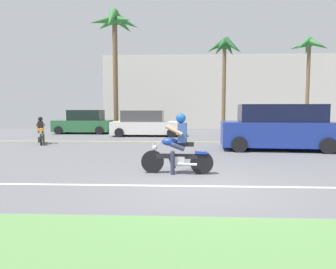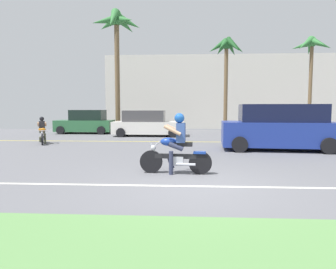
{
  "view_description": "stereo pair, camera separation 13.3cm",
  "coord_description": "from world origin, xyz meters",
  "px_view_note": "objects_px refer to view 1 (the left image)",
  "views": [
    {
      "loc": [
        -0.41,
        -6.8,
        1.76
      ],
      "look_at": [
        -0.92,
        4.42,
        0.78
      ],
      "focal_mm": 32.05,
      "sensor_mm": 36.0,
      "label": 1
    },
    {
      "loc": [
        -0.28,
        -6.79,
        1.76
      ],
      "look_at": [
        -0.92,
        4.42,
        0.78
      ],
      "focal_mm": 32.05,
      "sensor_mm": 36.0,
      "label": 2
    }
  ],
  "objects_px": {
    "suv_nearby": "(278,128)",
    "parked_car_1": "(146,124)",
    "motorcyclist": "(178,148)",
    "parked_car_0": "(84,123)",
    "motorcyclist_distant": "(41,132)",
    "palm_tree_1": "(115,29)",
    "palm_tree_2": "(309,52)",
    "palm_tree_0": "(225,53)"
  },
  "relations": [
    {
      "from": "suv_nearby",
      "to": "parked_car_1",
      "type": "distance_m",
      "value": 8.84
    },
    {
      "from": "motorcyclist",
      "to": "suv_nearby",
      "type": "xyz_separation_m",
      "value": [
        4.21,
        4.87,
        0.25
      ]
    },
    {
      "from": "parked_car_1",
      "to": "motorcyclist",
      "type": "bearing_deg",
      "value": -78.78
    },
    {
      "from": "parked_car_0",
      "to": "motorcyclist_distant",
      "type": "relative_size",
      "value": 2.61
    },
    {
      "from": "palm_tree_1",
      "to": "palm_tree_2",
      "type": "xyz_separation_m",
      "value": [
        14.07,
        1.17,
        -1.46
      ]
    },
    {
      "from": "suv_nearby",
      "to": "parked_car_1",
      "type": "relative_size",
      "value": 1.11
    },
    {
      "from": "parked_car_0",
      "to": "suv_nearby",
      "type": "bearing_deg",
      "value": -35.64
    },
    {
      "from": "parked_car_0",
      "to": "palm_tree_2",
      "type": "distance_m",
      "value": 17.11
    },
    {
      "from": "parked_car_1",
      "to": "palm_tree_0",
      "type": "xyz_separation_m",
      "value": [
        5.38,
        3.18,
        4.96
      ]
    },
    {
      "from": "palm_tree_1",
      "to": "suv_nearby",
      "type": "bearing_deg",
      "value": -45.03
    },
    {
      "from": "palm_tree_0",
      "to": "motorcyclist",
      "type": "bearing_deg",
      "value": -102.73
    },
    {
      "from": "motorcyclist",
      "to": "parked_car_1",
      "type": "xyz_separation_m",
      "value": [
        -2.18,
        10.98,
        0.07
      ]
    },
    {
      "from": "parked_car_0",
      "to": "palm_tree_0",
      "type": "distance_m",
      "value": 11.2
    },
    {
      "from": "palm_tree_1",
      "to": "motorcyclist_distant",
      "type": "bearing_deg",
      "value": -106.78
    },
    {
      "from": "parked_car_1",
      "to": "palm_tree_0",
      "type": "bearing_deg",
      "value": 30.6
    },
    {
      "from": "parked_car_0",
      "to": "parked_car_1",
      "type": "xyz_separation_m",
      "value": [
        4.56,
        -1.74,
        -0.01
      ]
    },
    {
      "from": "suv_nearby",
      "to": "palm_tree_1",
      "type": "height_order",
      "value": "palm_tree_1"
    },
    {
      "from": "motorcyclist",
      "to": "parked_car_1",
      "type": "distance_m",
      "value": 11.2
    },
    {
      "from": "palm_tree_2",
      "to": "suv_nearby",
      "type": "bearing_deg",
      "value": -117.45
    },
    {
      "from": "palm_tree_2",
      "to": "motorcyclist_distant",
      "type": "relative_size",
      "value": 4.74
    },
    {
      "from": "parked_car_1",
      "to": "suv_nearby",
      "type": "bearing_deg",
      "value": -43.75
    },
    {
      "from": "palm_tree_0",
      "to": "palm_tree_1",
      "type": "relative_size",
      "value": 0.78
    },
    {
      "from": "palm_tree_0",
      "to": "motorcyclist_distant",
      "type": "xyz_separation_m",
      "value": [
        -10.04,
        -7.71,
        -5.15
      ]
    },
    {
      "from": "parked_car_0",
      "to": "motorcyclist_distant",
      "type": "bearing_deg",
      "value": -90.93
    },
    {
      "from": "suv_nearby",
      "to": "parked_car_0",
      "type": "height_order",
      "value": "suv_nearby"
    },
    {
      "from": "palm_tree_2",
      "to": "motorcyclist_distant",
      "type": "xyz_separation_m",
      "value": [
        -16.26,
        -8.45,
        -5.35
      ]
    },
    {
      "from": "palm_tree_0",
      "to": "parked_car_0",
      "type": "bearing_deg",
      "value": -171.75
    },
    {
      "from": "parked_car_1",
      "to": "palm_tree_2",
      "type": "distance_m",
      "value": 13.29
    },
    {
      "from": "motorcyclist_distant",
      "to": "suv_nearby",
      "type": "bearing_deg",
      "value": -8.13
    },
    {
      "from": "parked_car_1",
      "to": "motorcyclist_distant",
      "type": "relative_size",
      "value": 2.98
    },
    {
      "from": "palm_tree_0",
      "to": "palm_tree_1",
      "type": "xyz_separation_m",
      "value": [
        -7.85,
        -0.43,
        1.66
      ]
    },
    {
      "from": "palm_tree_2",
      "to": "motorcyclist_distant",
      "type": "bearing_deg",
      "value": -152.53
    },
    {
      "from": "parked_car_1",
      "to": "motorcyclist_distant",
      "type": "bearing_deg",
      "value": -135.82
    },
    {
      "from": "parked_car_1",
      "to": "palm_tree_2",
      "type": "bearing_deg",
      "value": 18.68
    },
    {
      "from": "parked_car_1",
      "to": "motorcyclist_distant",
      "type": "xyz_separation_m",
      "value": [
        -4.67,
        -4.53,
        -0.18
      ]
    },
    {
      "from": "motorcyclist",
      "to": "parked_car_1",
      "type": "relative_size",
      "value": 0.44
    },
    {
      "from": "parked_car_0",
      "to": "palm_tree_1",
      "type": "relative_size",
      "value": 0.44
    },
    {
      "from": "parked_car_1",
      "to": "palm_tree_2",
      "type": "xyz_separation_m",
      "value": [
        11.6,
        3.92,
        5.17
      ]
    },
    {
      "from": "palm_tree_0",
      "to": "palm_tree_1",
      "type": "distance_m",
      "value": 8.03
    },
    {
      "from": "suv_nearby",
      "to": "parked_car_1",
      "type": "bearing_deg",
      "value": 136.25
    },
    {
      "from": "suv_nearby",
      "to": "parked_car_0",
      "type": "bearing_deg",
      "value": 144.36
    },
    {
      "from": "suv_nearby",
      "to": "palm_tree_2",
      "type": "bearing_deg",
      "value": 62.55
    }
  ]
}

